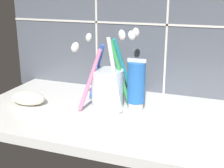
% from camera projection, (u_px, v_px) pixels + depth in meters
% --- Properties ---
extents(sink_counter, '(0.76, 0.35, 0.02)m').
position_uv_depth(sink_counter, '(140.00, 120.00, 0.69)').
color(sink_counter, silver).
rests_on(sink_counter, ground).
extents(toothbrush_cup, '(0.14, 0.15, 0.19)m').
position_uv_depth(toothbrush_cup, '(108.00, 85.00, 0.72)').
color(toothbrush_cup, silver).
rests_on(toothbrush_cup, sink_counter).
extents(toothpaste_tube, '(0.04, 0.04, 0.12)m').
position_uv_depth(toothpaste_tube, '(136.00, 85.00, 0.70)').
color(toothpaste_tube, white).
rests_on(toothpaste_tube, sink_counter).
extents(soap_bar, '(0.09, 0.05, 0.03)m').
position_uv_depth(soap_bar, '(28.00, 98.00, 0.75)').
color(soap_bar, silver).
rests_on(soap_bar, sink_counter).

